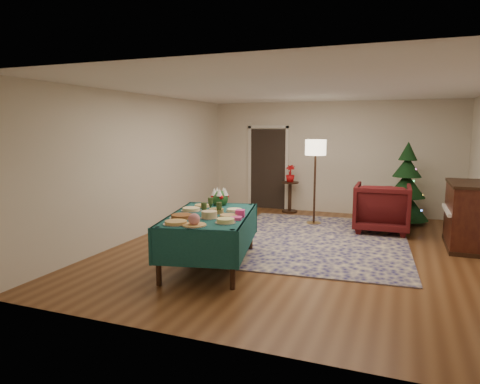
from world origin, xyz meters
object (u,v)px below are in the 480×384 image
at_px(christmas_tree, 406,187).
at_px(floor_lamp, 316,153).
at_px(armchair, 382,205).
at_px(potted_plant, 290,177).
at_px(piano, 465,216).
at_px(side_table, 290,197).
at_px(buffet_table, 210,225).
at_px(gift_box, 240,213).

bearing_deg(christmas_tree, floor_lamp, -156.48).
height_order(floor_lamp, christmas_tree, floor_lamp).
bearing_deg(christmas_tree, armchair, -112.87).
bearing_deg(potted_plant, christmas_tree, -6.45).
bearing_deg(christmas_tree, piano, -60.67).
bearing_deg(side_table, piano, -29.12).
bearing_deg(buffet_table, piano, 33.74).
height_order(buffet_table, gift_box, gift_box).
distance_m(armchair, piano, 1.56).
distance_m(gift_box, armchair, 3.67).
relative_size(armchair, christmas_tree, 0.60).
bearing_deg(side_table, potted_plant, 0.00).
distance_m(armchair, potted_plant, 2.62).
relative_size(gift_box, potted_plant, 0.31).
bearing_deg(buffet_table, side_table, 89.11).
height_order(gift_box, christmas_tree, christmas_tree).
relative_size(floor_lamp, potted_plant, 4.44).
bearing_deg(armchair, floor_lamp, -10.38).
bearing_deg(piano, side_table, 150.88).
distance_m(side_table, potted_plant, 0.50).
height_order(buffet_table, floor_lamp, floor_lamp).
bearing_deg(piano, christmas_tree, 119.33).
xyz_separation_m(floor_lamp, piano, (2.80, -0.92, -0.99)).
height_order(side_table, potted_plant, potted_plant).
xyz_separation_m(buffet_table, christmas_tree, (2.73, 4.19, 0.17)).
bearing_deg(gift_box, buffet_table, 177.95).
xyz_separation_m(armchair, floor_lamp, (-1.40, 0.23, 1.01)).
xyz_separation_m(armchair, side_table, (-2.23, 1.33, -0.17)).
bearing_deg(gift_box, side_table, 95.30).
bearing_deg(side_table, armchair, -30.82).
bearing_deg(armchair, side_table, -31.94).
bearing_deg(floor_lamp, side_table, 126.84).
xyz_separation_m(potted_plant, piano, (3.63, -2.02, -0.31)).
relative_size(buffet_table, side_table, 2.94).
distance_m(gift_box, piano, 4.07).
relative_size(floor_lamp, christmas_tree, 1.02).
distance_m(buffet_table, christmas_tree, 5.01).
xyz_separation_m(floor_lamp, potted_plant, (-0.82, 1.10, -0.67)).
height_order(gift_box, floor_lamp, floor_lamp).
distance_m(buffet_table, potted_plant, 4.50).
height_order(side_table, piano, piano).
xyz_separation_m(gift_box, christmas_tree, (2.24, 4.21, -0.04)).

